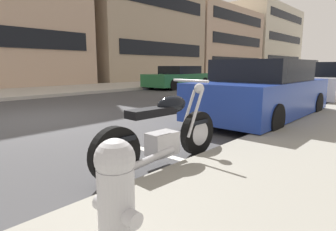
% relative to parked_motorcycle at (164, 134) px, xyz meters
% --- Properties ---
extents(ground_plane, '(260.00, 260.00, 0.00)m').
position_rel_parked_motorcycle_xyz_m(ground_plane, '(0.33, 4.46, -0.43)').
color(ground_plane, '#3D3D3F').
extents(sidewalk_far_curb, '(120.00, 5.00, 0.14)m').
position_rel_parked_motorcycle_xyz_m(sidewalk_far_curb, '(12.33, 11.63, -0.36)').
color(sidewalk_far_curb, '#ADA89E').
rests_on(sidewalk_far_curb, ground).
extents(parking_stall_stripe, '(0.12, 2.20, 0.01)m').
position_rel_parked_motorcycle_xyz_m(parking_stall_stripe, '(0.33, 0.39, -0.43)').
color(parking_stall_stripe, silver).
rests_on(parking_stall_stripe, ground).
extents(parked_motorcycle, '(2.12, 0.62, 1.12)m').
position_rel_parked_motorcycle_xyz_m(parked_motorcycle, '(0.00, 0.00, 0.00)').
color(parked_motorcycle, black).
rests_on(parked_motorcycle, ground).
extents(parked_car_behind_motorcycle, '(4.33, 1.91, 1.45)m').
position_rel_parked_motorcycle_xyz_m(parked_car_behind_motorcycle, '(4.00, 0.40, 0.26)').
color(parked_car_behind_motorcycle, navy).
rests_on(parked_car_behind_motorcycle, ground).
extents(parked_car_across_street, '(4.57, 1.99, 1.45)m').
position_rel_parked_motorcycle_xyz_m(parked_car_across_street, '(9.73, 0.42, 0.26)').
color(parked_car_across_street, silver).
rests_on(parked_car_across_street, ground).
extents(crossing_truck, '(2.36, 5.18, 2.05)m').
position_rel_parked_motorcycle_xyz_m(crossing_truck, '(36.25, 7.68, 0.51)').
color(crossing_truck, '#B7B7BC').
rests_on(crossing_truck, ground).
extents(car_opposite_curb, '(4.67, 1.95, 1.31)m').
position_rel_parked_motorcycle_xyz_m(car_opposite_curb, '(10.48, 8.41, 0.19)').
color(car_opposite_curb, '#236638').
rests_on(car_opposite_curb, ground).
extents(fire_hydrant, '(0.24, 0.36, 0.76)m').
position_rel_parked_motorcycle_xyz_m(fire_hydrant, '(-1.67, -1.16, 0.11)').
color(fire_hydrant, '#B7B7BC').
rests_on(fire_hydrant, sidewalk_near_curb).
extents(townhouse_mid_block, '(11.62, 10.18, 12.33)m').
position_rel_parked_motorcycle_xyz_m(townhouse_mid_block, '(15.31, 18.98, 5.73)').
color(townhouse_mid_block, tan).
rests_on(townhouse_mid_block, ground).
extents(townhouse_near_left, '(13.28, 9.87, 8.06)m').
position_rel_parked_motorcycle_xyz_m(townhouse_near_left, '(28.10, 18.83, 3.60)').
color(townhouse_near_left, tan).
rests_on(townhouse_near_left, ground).
extents(townhouse_corner_block, '(15.70, 11.96, 10.51)m').
position_rel_parked_motorcycle_xyz_m(townhouse_corner_block, '(43.32, 19.87, 4.83)').
color(townhouse_corner_block, beige).
rests_on(townhouse_corner_block, ground).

